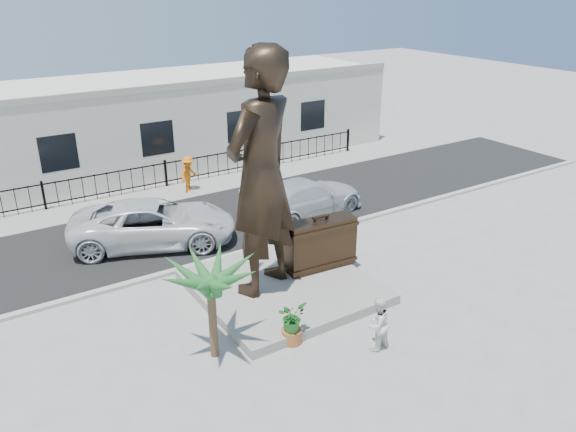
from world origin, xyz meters
name	(u,v)px	position (x,y,z in m)	size (l,w,h in m)	color
ground	(323,307)	(0.00, 0.00, 0.00)	(100.00, 100.00, 0.00)	#9E9991
street	(210,219)	(0.00, 8.00, 0.01)	(40.00, 7.00, 0.01)	black
curb	(251,250)	(0.00, 4.50, 0.06)	(40.00, 0.25, 0.12)	#A5A399
far_sidewalk	(173,191)	(0.00, 12.00, 0.01)	(40.00, 2.50, 0.02)	#9E9991
plinth	(283,286)	(-0.50, 1.50, 0.15)	(5.20, 5.20, 0.30)	gray
fence	(166,174)	(0.00, 12.80, 0.60)	(22.00, 0.10, 1.20)	black
building	(134,124)	(0.00, 17.00, 2.20)	(28.00, 7.00, 4.40)	silver
statue	(261,175)	(-1.14, 1.67, 3.98)	(2.68, 1.76, 7.36)	black
suitcase	(320,244)	(1.10, 1.76, 1.14)	(2.39, 0.76, 1.68)	black
tourist	(377,324)	(-0.02, -2.42, 0.78)	(0.76, 0.59, 1.55)	white
car_white	(153,223)	(-2.72, 7.02, 0.84)	(2.77, 6.01, 1.67)	silver
car_silver	(305,198)	(3.56, 6.26, 0.79)	(2.20, 5.40, 1.57)	silver
worker	(189,174)	(0.68, 11.64, 0.84)	(1.07, 0.61, 1.65)	orange
palm_tree	(215,355)	(-3.81, -0.35, 0.00)	(1.80, 1.80, 3.20)	#205924
planter	(292,336)	(-1.78, -0.96, 0.20)	(0.56, 0.56, 0.40)	#9D5429
shrub	(292,317)	(-1.78, -0.96, 0.82)	(0.75, 0.65, 0.84)	#216823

